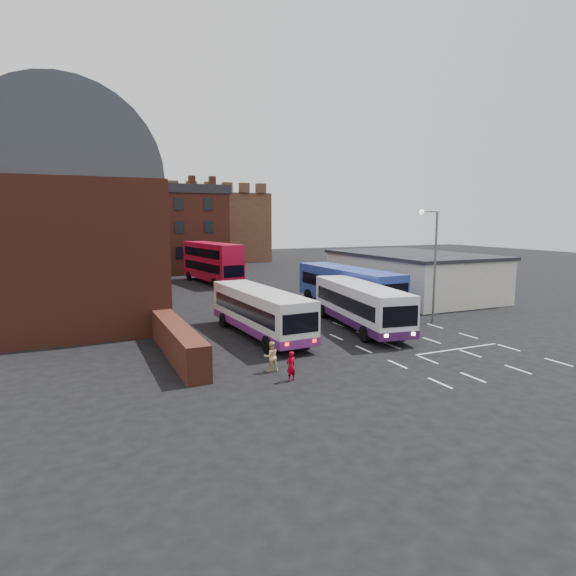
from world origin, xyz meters
name	(u,v)px	position (x,y,z in m)	size (l,w,h in m)	color
ground	(356,346)	(0.00, 0.00, 0.00)	(180.00, 180.00, 0.00)	black
railway_station	(66,218)	(-15.50, 21.00, 7.64)	(12.00, 28.00, 16.00)	#602B1E
forecourt_wall	(178,341)	(-10.20, 2.00, 0.90)	(1.20, 10.00, 1.80)	#602B1E
cream_building	(411,274)	(15.00, 14.00, 2.16)	(10.40, 16.40, 4.25)	beige
brick_terrace	(143,234)	(-6.00, 46.00, 5.50)	(22.00, 10.00, 11.00)	brown
castle_keep	(195,227)	(6.00, 66.00, 6.00)	(22.00, 22.00, 12.00)	brown
bus_white_outbound	(260,309)	(-4.35, 4.73, 1.78)	(3.20, 11.15, 3.01)	silver
bus_white_inbound	(360,303)	(2.74, 3.95, 1.81)	(4.19, 11.50, 3.07)	silver
bus_blue	(348,285)	(6.00, 10.97, 2.01)	(3.41, 12.58, 3.41)	#2941A1
bus_red_double	(212,262)	(-0.23, 31.42, 2.53)	(4.28, 12.15, 4.76)	#B90C2A
street_lamp	(432,256)	(8.32, 3.30, 4.94)	(1.67, 0.36, 8.18)	#585B61
pedestrian_red	(291,366)	(-6.15, -4.06, 0.71)	(0.52, 0.34, 1.42)	#A00011
pedestrian_beige	(271,356)	(-6.46, -2.38, 0.76)	(0.74, 0.58, 1.52)	tan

